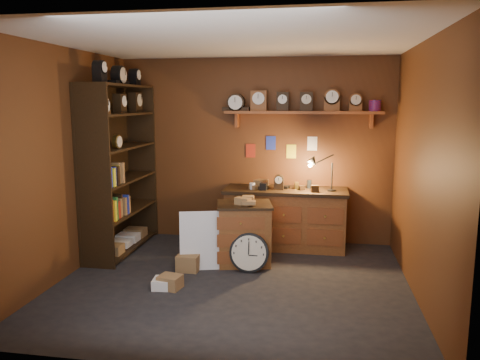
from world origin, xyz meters
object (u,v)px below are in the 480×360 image
at_px(shelving_unit, 118,162).
at_px(low_cabinet, 244,231).
at_px(big_round_clock, 249,253).
at_px(workbench, 285,215).

relative_size(shelving_unit, low_cabinet, 2.94).
height_order(shelving_unit, big_round_clock, shelving_unit).
relative_size(shelving_unit, big_round_clock, 5.28).
distance_m(workbench, big_round_clock, 1.15).
xyz_separation_m(workbench, big_round_clock, (-0.36, -1.06, -0.24)).
relative_size(workbench, low_cabinet, 1.97).
xyz_separation_m(shelving_unit, low_cabinet, (1.81, -0.27, -0.83)).
bearing_deg(low_cabinet, shelving_unit, 159.65).
bearing_deg(workbench, big_round_clock, -108.92).
height_order(low_cabinet, big_round_clock, low_cabinet).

